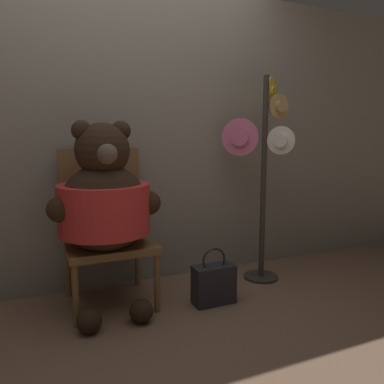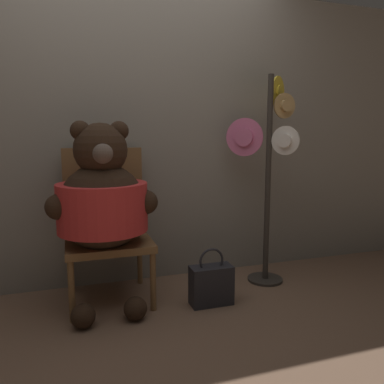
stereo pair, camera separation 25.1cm
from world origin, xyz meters
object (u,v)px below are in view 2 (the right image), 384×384
at_px(teddy_bear, 103,201).
at_px(handbag_on_ground, 211,284).
at_px(hat_display_rack, 268,162).
at_px(chair, 107,222).

distance_m(teddy_bear, handbag_on_ground, 0.94).
relative_size(hat_display_rack, handbag_on_ground, 4.05).
bearing_deg(hat_display_rack, chair, 175.80).
distance_m(hat_display_rack, handbag_on_ground, 1.05).
relative_size(teddy_bear, hat_display_rack, 0.77).
bearing_deg(handbag_on_ground, teddy_bear, 164.70).
xyz_separation_m(chair, teddy_bear, (-0.04, -0.20, 0.19)).
height_order(chair, handbag_on_ground, chair).
distance_m(teddy_bear, hat_display_rack, 1.31).
xyz_separation_m(teddy_bear, hat_display_rack, (1.28, 0.11, 0.22)).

